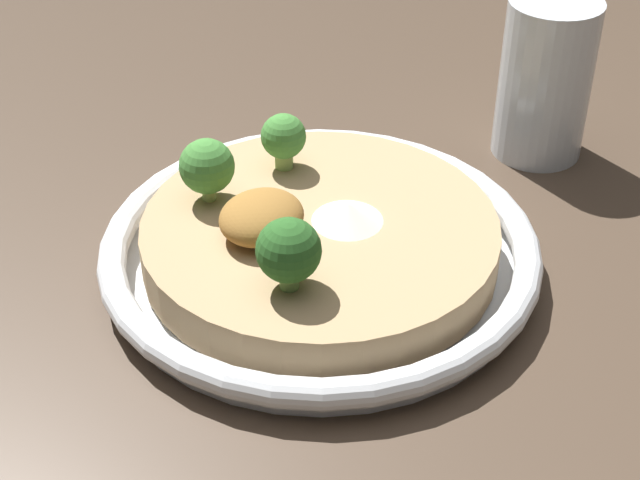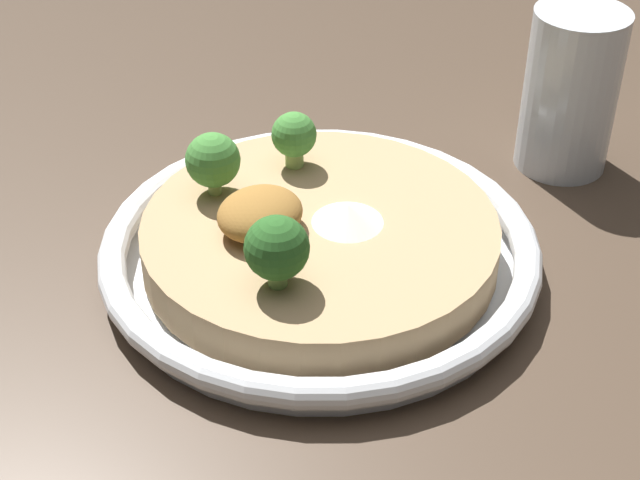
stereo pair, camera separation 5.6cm
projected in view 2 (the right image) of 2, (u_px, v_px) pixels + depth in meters
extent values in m
plane|color=#47382B|center=(320.00, 268.00, 0.67)|extent=(6.00, 6.00, 0.00)
cylinder|color=silver|center=(320.00, 263.00, 0.67)|extent=(0.28, 0.28, 0.01)
torus|color=silver|center=(320.00, 246.00, 0.66)|extent=(0.30, 0.30, 0.02)
cylinder|color=tan|center=(320.00, 240.00, 0.66)|extent=(0.24, 0.24, 0.03)
cone|color=white|center=(348.00, 213.00, 0.64)|extent=(0.05, 0.05, 0.01)
ellipsoid|color=olive|center=(260.00, 214.00, 0.63)|extent=(0.06, 0.05, 0.03)
cylinder|color=#84A856|center=(214.00, 181.00, 0.67)|extent=(0.01, 0.01, 0.02)
sphere|color=#428438|center=(213.00, 160.00, 0.66)|extent=(0.04, 0.04, 0.04)
cylinder|color=#84A856|center=(294.00, 154.00, 0.70)|extent=(0.01, 0.01, 0.02)
sphere|color=#428438|center=(294.00, 135.00, 0.69)|extent=(0.03, 0.03, 0.03)
cylinder|color=#668E47|center=(278.00, 272.00, 0.59)|extent=(0.01, 0.01, 0.02)
sphere|color=#285B23|center=(277.00, 248.00, 0.58)|extent=(0.04, 0.04, 0.04)
cylinder|color=silver|center=(570.00, 91.00, 0.74)|extent=(0.07, 0.07, 0.13)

